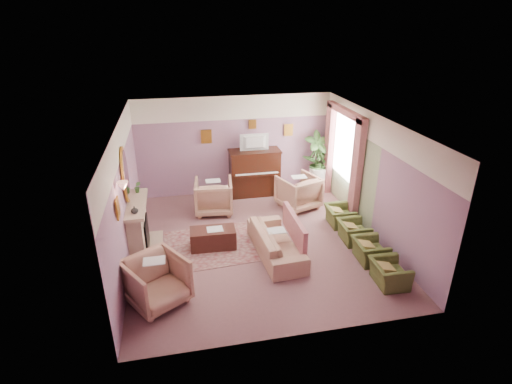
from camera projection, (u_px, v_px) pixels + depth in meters
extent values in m
cube|color=#7A5054|center=(256.00, 242.00, 9.19)|extent=(5.50, 6.00, 0.01)
cube|color=white|center=(256.00, 122.00, 8.05)|extent=(5.50, 6.00, 0.01)
cube|color=gray|center=(235.00, 146.00, 11.31)|extent=(5.50, 0.02, 2.80)
cube|color=gray|center=(297.00, 264.00, 5.93)|extent=(5.50, 0.02, 2.80)
cube|color=gray|center=(124.00, 197.00, 8.11)|extent=(0.02, 6.00, 2.80)
cube|color=gray|center=(374.00, 177.00, 9.13)|extent=(0.02, 6.00, 2.80)
cube|color=white|center=(234.00, 108.00, 10.86)|extent=(5.50, 0.01, 0.65)
cube|color=#98AA80|center=(349.00, 170.00, 10.42)|extent=(0.01, 3.00, 2.15)
cube|color=tan|center=(138.00, 228.00, 8.66)|extent=(0.30, 1.40, 1.10)
cube|color=black|center=(144.00, 234.00, 8.74)|extent=(0.18, 0.72, 0.68)
cube|color=orange|center=(146.00, 240.00, 8.82)|extent=(0.06, 0.54, 0.10)
cube|color=tan|center=(136.00, 204.00, 8.44)|extent=(0.40, 1.55, 0.07)
cube|color=tan|center=(150.00, 248.00, 8.92)|extent=(0.55, 1.50, 0.02)
ellipsoid|color=#BD8229|center=(125.00, 175.00, 8.14)|extent=(0.04, 0.72, 1.20)
ellipsoid|color=white|center=(126.00, 175.00, 8.14)|extent=(0.01, 0.60, 1.06)
cone|color=#ED9E87|center=(123.00, 186.00, 7.14)|extent=(0.20, 0.20, 0.16)
cube|color=black|center=(255.00, 173.00, 11.41)|extent=(1.40, 0.60, 1.30)
cube|color=black|center=(257.00, 175.00, 11.07)|extent=(1.30, 0.12, 0.06)
cube|color=silver|center=(257.00, 174.00, 11.06)|extent=(1.20, 0.08, 0.02)
cube|color=black|center=(255.00, 151.00, 11.15)|extent=(1.45, 0.65, 0.04)
imported|color=black|center=(255.00, 141.00, 10.99)|extent=(0.80, 0.12, 0.48)
cube|color=#BD8229|center=(206.00, 137.00, 10.99)|extent=(0.30, 0.03, 0.38)
cube|color=#BD8229|center=(289.00, 130.00, 11.40)|extent=(0.26, 0.03, 0.34)
cube|color=#BD8229|center=(252.00, 124.00, 11.12)|extent=(0.22, 0.03, 0.26)
cube|color=#BD8229|center=(118.00, 208.00, 6.92)|extent=(0.03, 0.28, 0.36)
cube|color=white|center=(346.00, 145.00, 10.38)|extent=(0.03, 1.40, 1.80)
cube|color=#A65B61|center=(356.00, 172.00, 9.71)|extent=(0.16, 0.34, 2.60)
cube|color=#A65B61|center=(329.00, 149.00, 11.35)|extent=(0.16, 0.34, 2.60)
cube|color=#A65B61|center=(346.00, 112.00, 10.02)|extent=(0.16, 2.20, 0.16)
imported|color=#345C27|center=(137.00, 187.00, 8.86)|extent=(0.16, 0.16, 0.28)
imported|color=white|center=(134.00, 210.00, 7.95)|extent=(0.16, 0.16, 0.16)
cube|color=#865655|center=(222.00, 244.00, 9.09)|extent=(2.62, 1.97, 0.01)
cube|color=#3B1A15|center=(213.00, 238.00, 8.90)|extent=(1.02, 0.53, 0.45)
cube|color=silver|center=(215.00, 229.00, 8.82)|extent=(0.35, 0.28, 0.01)
imported|color=tan|center=(276.00, 237.00, 8.58)|extent=(0.67, 2.00, 0.81)
cube|color=#A65B61|center=(294.00, 228.00, 8.58)|extent=(0.10, 1.52, 0.56)
imported|color=tan|center=(214.00, 195.00, 10.42)|extent=(0.95, 0.95, 0.99)
imported|color=tan|center=(298.00, 190.00, 10.67)|extent=(0.95, 0.95, 0.99)
imported|color=tan|center=(156.00, 279.00, 7.07)|extent=(0.95, 0.95, 0.99)
imported|color=#4A5625|center=(390.00, 270.00, 7.64)|extent=(0.51, 0.73, 0.63)
imported|color=#4A5625|center=(370.00, 248.00, 8.38)|extent=(0.51, 0.73, 0.63)
imported|color=#4A5625|center=(354.00, 229.00, 9.11)|extent=(0.51, 0.73, 0.63)
imported|color=#4A5625|center=(340.00, 213.00, 9.85)|extent=(0.51, 0.73, 0.63)
cylinder|color=white|center=(318.00, 179.00, 11.80)|extent=(0.52, 0.52, 0.70)
imported|color=#345C27|center=(319.00, 162.00, 11.59)|extent=(0.30, 0.30, 0.34)
imported|color=#345C27|center=(324.00, 164.00, 11.53)|extent=(0.16, 0.16, 0.28)
cylinder|color=#9C6845|center=(315.00, 184.00, 11.90)|extent=(0.34, 0.34, 0.34)
imported|color=#345C27|center=(317.00, 156.00, 11.54)|extent=(0.76, 0.76, 1.44)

